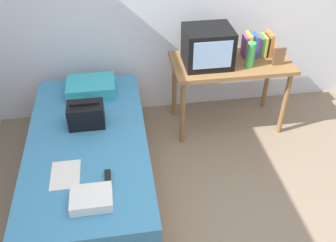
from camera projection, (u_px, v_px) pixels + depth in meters
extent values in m
cube|color=olive|center=(92.00, 171.00, 3.26)|extent=(1.00, 2.00, 0.33)
cube|color=teal|center=(88.00, 148.00, 3.10)|extent=(0.97, 1.94, 0.20)
cube|color=olive|center=(231.00, 63.00, 3.63)|extent=(1.16, 0.60, 0.04)
cylinder|color=olive|center=(183.00, 113.00, 3.61)|extent=(0.05, 0.05, 0.71)
cylinder|color=olive|center=(285.00, 104.00, 3.74)|extent=(0.05, 0.05, 0.71)
cylinder|color=olive|center=(174.00, 87.00, 3.99)|extent=(0.05, 0.05, 0.71)
cylinder|color=olive|center=(267.00, 79.00, 4.11)|extent=(0.05, 0.05, 0.71)
cube|color=black|center=(208.00, 47.00, 3.47)|extent=(0.44, 0.38, 0.36)
cube|color=#8CB2E0|center=(213.00, 55.00, 3.31)|extent=(0.35, 0.01, 0.26)
cylinder|color=green|center=(250.00, 55.00, 3.46)|extent=(0.08, 0.08, 0.24)
cube|color=#7A3D89|center=(245.00, 46.00, 3.64)|extent=(0.03, 0.14, 0.22)
cube|color=gold|center=(248.00, 45.00, 3.64)|extent=(0.03, 0.16, 0.24)
cube|color=#2D5699|center=(251.00, 45.00, 3.64)|extent=(0.02, 0.14, 0.24)
cube|color=#2D5699|center=(254.00, 45.00, 3.65)|extent=(0.04, 0.16, 0.22)
cube|color=#7A3D89|center=(257.00, 46.00, 3.66)|extent=(0.03, 0.13, 0.20)
cube|color=#337F47|center=(261.00, 46.00, 3.66)|extent=(0.04, 0.14, 0.20)
cube|color=gold|center=(264.00, 45.00, 3.66)|extent=(0.02, 0.16, 0.21)
cube|color=black|center=(266.00, 45.00, 3.67)|extent=(0.02, 0.15, 0.20)
cube|color=#CC7233|center=(269.00, 44.00, 3.66)|extent=(0.03, 0.17, 0.23)
cube|color=brown|center=(279.00, 56.00, 3.51)|extent=(0.11, 0.02, 0.18)
cube|color=#33A8B7|center=(91.00, 87.00, 3.55)|extent=(0.45, 0.34, 0.12)
cube|color=black|center=(86.00, 115.00, 3.13)|extent=(0.30, 0.20, 0.20)
cylinder|color=black|center=(84.00, 104.00, 3.06)|extent=(0.24, 0.02, 0.02)
cube|color=white|center=(65.00, 175.00, 2.71)|extent=(0.21, 0.29, 0.01)
cube|color=black|center=(108.00, 178.00, 2.67)|extent=(0.04, 0.16, 0.02)
cube|color=white|center=(91.00, 199.00, 2.49)|extent=(0.28, 0.22, 0.07)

